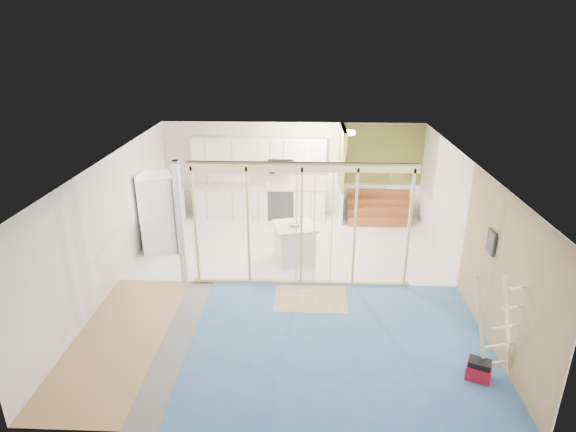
{
  "coord_description": "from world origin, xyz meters",
  "views": [
    {
      "loc": [
        0.39,
        -8.71,
        4.93
      ],
      "look_at": [
        0.01,
        0.6,
        1.27
      ],
      "focal_mm": 30.0,
      "sensor_mm": 36.0,
      "label": 1
    }
  ],
  "objects_px": {
    "island": "(295,243)",
    "ladder": "(498,327)",
    "fridge": "(157,213)",
    "toolbox": "(479,370)"
  },
  "relations": [
    {
      "from": "island",
      "to": "ladder",
      "type": "distance_m",
      "value": 4.89
    },
    {
      "from": "fridge",
      "to": "toolbox",
      "type": "bearing_deg",
      "value": -58.55
    },
    {
      "from": "island",
      "to": "toolbox",
      "type": "bearing_deg",
      "value": -68.61
    },
    {
      "from": "toolbox",
      "to": "ladder",
      "type": "relative_size",
      "value": 0.25
    },
    {
      "from": "ladder",
      "to": "fridge",
      "type": "bearing_deg",
      "value": 144.26
    },
    {
      "from": "toolbox",
      "to": "fridge",
      "type": "bearing_deg",
      "value": 167.77
    },
    {
      "from": "toolbox",
      "to": "island",
      "type": "bearing_deg",
      "value": 149.75
    },
    {
      "from": "fridge",
      "to": "island",
      "type": "bearing_deg",
      "value": -31.44
    },
    {
      "from": "fridge",
      "to": "island",
      "type": "distance_m",
      "value": 3.3
    },
    {
      "from": "ladder",
      "to": "island",
      "type": "bearing_deg",
      "value": 127.28
    }
  ]
}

